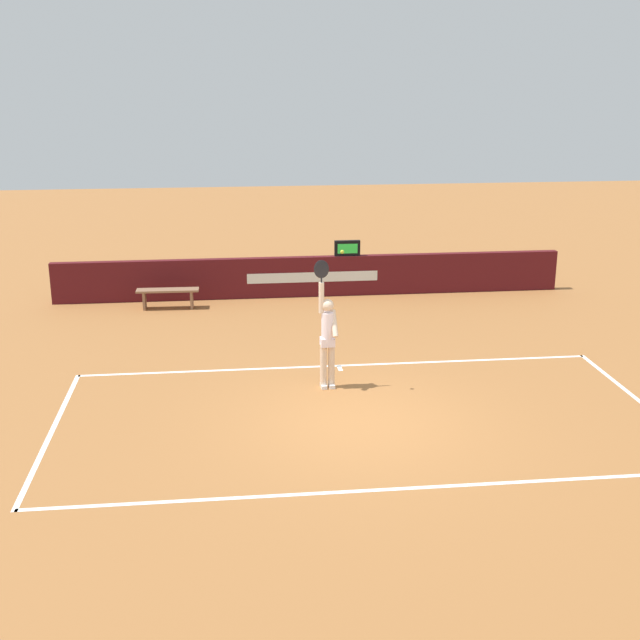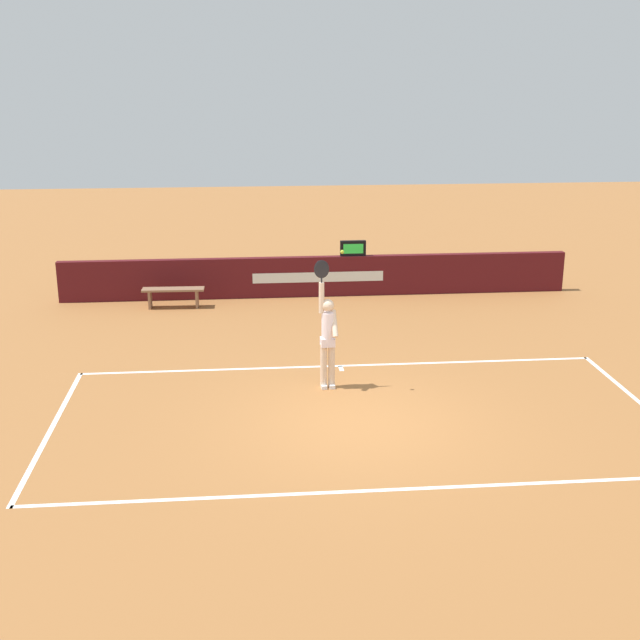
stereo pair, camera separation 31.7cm
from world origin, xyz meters
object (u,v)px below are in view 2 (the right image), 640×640
object	(u,v)px
speed_display	(353,248)
tennis_ball	(342,252)
courtside_bench_near	(173,293)
tennis_player	(327,335)

from	to	relation	value
speed_display	tennis_ball	world-z (taller)	tennis_ball
speed_display	courtside_bench_near	distance (m)	4.81
tennis_ball	courtside_bench_near	bearing A→B (deg)	120.69
speed_display	tennis_ball	size ratio (longest dim) A/B	10.01
speed_display	tennis_ball	xyz separation A→B (m)	(-1.10, -6.79, 1.39)
tennis_player	courtside_bench_near	xyz separation A→B (m)	(-3.32, 5.79, -0.65)
tennis_ball	courtside_bench_near	distance (m)	7.34
tennis_ball	speed_display	bearing A→B (deg)	80.82
tennis_player	tennis_ball	distance (m)	1.66
speed_display	tennis_ball	distance (m)	7.02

